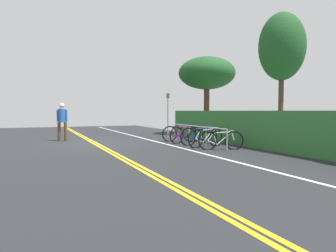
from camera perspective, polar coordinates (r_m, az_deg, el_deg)
The scene contains 15 objects.
ground_plane at distance 13.82m, azimuth -13.61°, elevation -3.18°, with size 29.34×13.14×0.05m, color #232628.
centre_line_yellow_inner at distance 13.80m, azimuth -13.94°, elevation -3.07°, with size 26.40×0.10×0.00m, color gold.
centre_line_yellow_outer at distance 13.83m, azimuth -13.29°, elevation -3.05°, with size 26.40×0.10×0.00m, color gold.
bike_lane_stripe_white at distance 14.52m, azimuth -3.07°, elevation -2.70°, with size 26.40×0.12×0.00m, color white.
bike_rack at distance 12.68m, azimuth 5.45°, elevation -0.90°, with size 4.36×0.05×0.78m.
bicycle_0 at distance 14.19m, azimuth 2.19°, elevation -1.39°, with size 0.46×1.78×0.76m.
bicycle_1 at distance 13.40m, azimuth 3.26°, elevation -1.62°, with size 0.57×1.71×0.77m.
bicycle_2 at distance 12.65m, azimuth 5.81°, elevation -1.87°, with size 0.46×1.82×0.79m.
bicycle_3 at distance 11.93m, azimuth 7.08°, elevation -2.17°, with size 0.59×1.81×0.78m.
bicycle_4 at distance 11.23m, azimuth 9.85°, elevation -2.63°, with size 0.64×1.63×0.73m.
pedestrian at distance 15.02m, azimuth -19.16°, elevation 1.24°, with size 0.32×0.47×1.77m.
sign_post_near at distance 15.41m, azimuth -0.03°, elevation 2.83°, with size 0.36×0.06×2.34m.
hedge_backdrop at distance 12.62m, azimuth 17.06°, elevation -0.45°, with size 13.31×1.36×1.41m, color #2D6B30.
tree_near_left at distance 18.66m, azimuth 7.25°, elevation 9.66°, with size 3.38×3.38×4.62m.
tree_mid at distance 14.78m, azimuth 20.49°, elevation 13.61°, with size 2.02×2.02×5.73m.
Camera 1 is at (13.54, -2.35, 1.41)m, focal length 32.65 mm.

